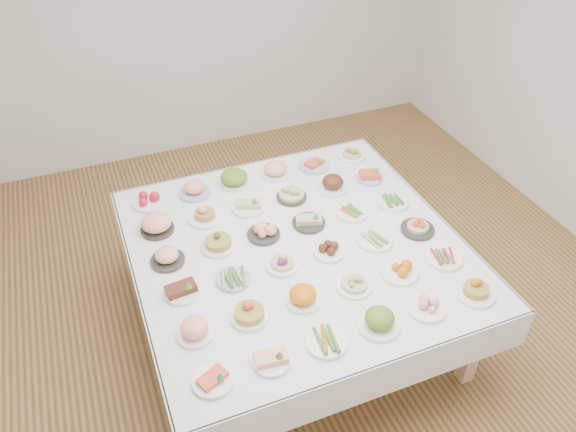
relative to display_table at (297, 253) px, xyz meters
name	(u,v)px	position (x,y,z in m)	size (l,w,h in m)	color
room_envelope	(306,72)	(0.13, 0.20, 1.15)	(5.02, 5.02, 2.81)	olive
display_table	(297,253)	(0.00, 0.00, 0.00)	(2.08, 2.08, 0.75)	white
dish_0	(212,378)	(-0.79, -0.81, 0.11)	(0.21, 0.21, 0.09)	white
dish_1	(271,358)	(-0.48, -0.81, 0.11)	(0.20, 0.20, 0.09)	white
dish_2	(327,341)	(-0.16, -0.80, 0.10)	(0.23, 0.23, 0.06)	white
dish_3	(380,318)	(0.16, -0.80, 0.14)	(0.25, 0.25, 0.14)	white
dish_4	(427,306)	(0.47, -0.79, 0.10)	(0.22, 0.22, 0.08)	white
dish_5	(476,289)	(0.80, -0.80, 0.12)	(0.23, 0.23, 0.12)	white
dish_6	(195,329)	(-0.80, -0.48, 0.12)	(0.20, 0.20, 0.12)	white
dish_7	(249,311)	(-0.48, -0.48, 0.13)	(0.21, 0.21, 0.13)	white
dish_8	(303,296)	(-0.16, -0.47, 0.12)	(0.20, 0.20, 0.11)	white
dish_9	(354,283)	(0.17, -0.48, 0.12)	(0.21, 0.21, 0.11)	white
dish_10	(400,269)	(0.48, -0.48, 0.11)	(0.23, 0.23, 0.10)	white
dish_11	(444,257)	(0.80, -0.47, 0.09)	(0.23, 0.23, 0.05)	white
dish_12	(181,289)	(-0.79, -0.15, 0.11)	(0.20, 0.20, 0.10)	white
dish_13	(233,278)	(-0.48, -0.16, 0.09)	(0.21, 0.21, 0.05)	#4C66B2
dish_14	(282,262)	(-0.16, -0.16, 0.11)	(0.20, 0.20, 0.10)	white
dish_15	(329,248)	(0.16, -0.15, 0.12)	(0.20, 0.20, 0.10)	white
dish_16	(375,240)	(0.48, -0.16, 0.09)	(0.23, 0.23, 0.05)	white
dish_17	(418,225)	(0.80, -0.17, 0.12)	(0.22, 0.22, 0.12)	#2E2C29
dish_18	(167,256)	(-0.81, 0.15, 0.12)	(0.21, 0.21, 0.11)	#2E2C29
dish_19	(218,240)	(-0.47, 0.17, 0.13)	(0.23, 0.23, 0.13)	white
dish_20	(263,231)	(-0.17, 0.17, 0.12)	(0.21, 0.21, 0.10)	#2E2C29
dish_21	(309,219)	(0.16, 0.17, 0.11)	(0.22, 0.22, 0.10)	#2E2C29
dish_22	(352,212)	(0.48, 0.15, 0.09)	(0.22, 0.22, 0.05)	white
dish_23	(392,201)	(0.80, 0.16, 0.09)	(0.22, 0.22, 0.05)	white
dish_24	(156,222)	(-0.81, 0.48, 0.14)	(0.23, 0.23, 0.15)	#2E2C29
dish_25	(205,213)	(-0.48, 0.48, 0.12)	(0.23, 0.23, 0.12)	white
dish_26	(249,204)	(-0.16, 0.48, 0.11)	(0.23, 0.23, 0.10)	white
dish_27	(292,192)	(0.16, 0.48, 0.13)	(0.21, 0.21, 0.13)	#2E2C29
dish_28	(333,182)	(0.48, 0.48, 0.13)	(0.23, 0.23, 0.14)	white
dish_29	(370,175)	(0.80, 0.49, 0.10)	(0.20, 0.20, 0.09)	#4C66B2
dish_30	(148,199)	(-0.81, 0.79, 0.11)	(0.22, 0.22, 0.10)	white
dish_31	(194,187)	(-0.47, 0.79, 0.13)	(0.23, 0.23, 0.13)	#4C66B2
dish_32	(234,178)	(-0.17, 0.80, 0.13)	(0.22, 0.22, 0.13)	white
dish_33	(276,169)	(0.16, 0.80, 0.12)	(0.20, 0.20, 0.12)	white
dish_34	(314,163)	(0.48, 0.80, 0.10)	(0.23, 0.23, 0.09)	#4C66B2
dish_35	(352,152)	(0.81, 0.81, 0.12)	(0.20, 0.20, 0.11)	white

